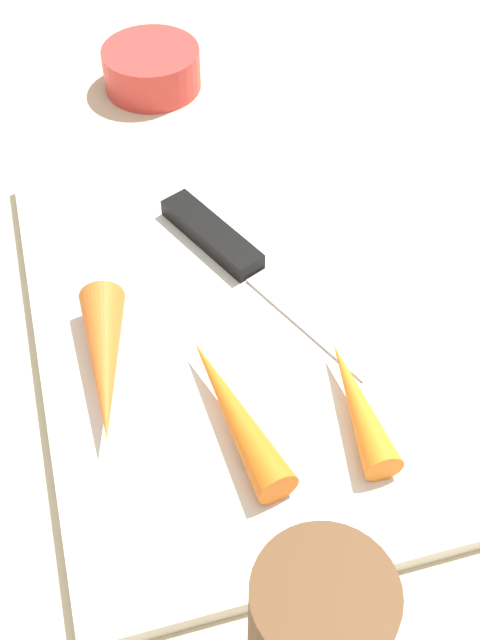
% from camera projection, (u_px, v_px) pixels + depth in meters
% --- Properties ---
extents(ground_plane, '(1.40, 1.40, 0.00)m').
position_uv_depth(ground_plane, '(240.00, 332.00, 0.53)').
color(ground_plane, '#C6B793').
extents(cutting_board, '(0.36, 0.26, 0.01)m').
position_uv_depth(cutting_board, '(240.00, 326.00, 0.52)').
color(cutting_board, silver).
rests_on(cutting_board, ground_plane).
extents(knife, '(0.19, 0.10, 0.01)m').
position_uv_depth(knife, '(227.00, 245.00, 0.55)').
color(knife, '#B7B7BC').
rests_on(knife, cutting_board).
extents(carrot_longest, '(0.12, 0.04, 0.02)m').
position_uv_depth(carrot_longest, '(233.00, 411.00, 0.46)').
color(carrot_longest, orange).
rests_on(carrot_longest, cutting_board).
extents(carrot_medium, '(0.11, 0.04, 0.03)m').
position_uv_depth(carrot_medium, '(104.00, 363.00, 0.47)').
color(carrot_medium, orange).
rests_on(carrot_medium, cutting_board).
extents(carrot_shortest, '(0.09, 0.03, 0.02)m').
position_uv_depth(carrot_shortest, '(358.00, 403.00, 0.46)').
color(carrot_shortest, orange).
rests_on(carrot_shortest, cutting_board).
extents(small_bowl, '(0.08, 0.08, 0.04)m').
position_uv_depth(small_bowl, '(146.00, 69.00, 0.69)').
color(small_bowl, red).
rests_on(small_bowl, ground_plane).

